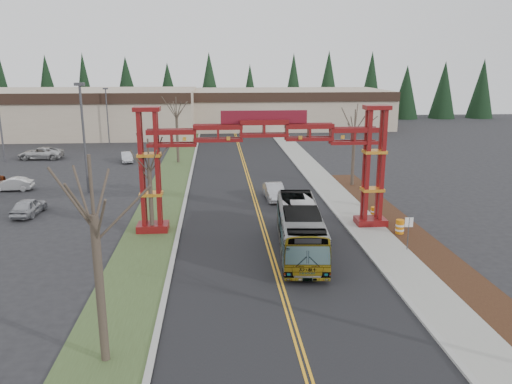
{
  "coord_description": "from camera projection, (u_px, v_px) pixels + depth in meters",
  "views": [
    {
      "loc": [
        -3.36,
        -16.61,
        11.68
      ],
      "look_at": [
        -0.72,
        15.99,
        3.3
      ],
      "focal_mm": 35.0,
      "sensor_mm": 36.0,
      "label": 1
    }
  ],
  "objects": [
    {
      "name": "bare_tree_median_far",
      "position": [
        176.0,
        115.0,
        59.57
      ],
      "size": [
        3.23,
        3.23,
        7.94
      ],
      "color": "#382D26",
      "rests_on": "ground"
    },
    {
      "name": "lane_line_right",
      "position": [
        257.0,
        203.0,
        43.34
      ],
      "size": [
        0.12,
        100.0,
        0.01
      ],
      "primitive_type": "cube",
      "color": "orange",
      "rests_on": "road"
    },
    {
      "name": "ground",
      "position": [
        308.0,
        377.0,
        19.2
      ],
      "size": [
        200.0,
        200.0,
        0.0
      ],
      "primitive_type": "plane",
      "color": "black",
      "rests_on": "ground"
    },
    {
      "name": "conifer_treeline",
      "position": [
        232.0,
        89.0,
        106.43
      ],
      "size": [
        116.1,
        5.6,
        13.0
      ],
      "color": "black",
      "rests_on": "ground"
    },
    {
      "name": "barrel_south",
      "position": [
        400.0,
        227.0,
        35.07
      ],
      "size": [
        0.6,
        0.6,
        1.11
      ],
      "color": "orange",
      "rests_on": "ground"
    },
    {
      "name": "silver_sedan",
      "position": [
        274.0,
        192.0,
        44.28
      ],
      "size": [
        1.76,
        4.43,
        1.44
      ],
      "primitive_type": "imported",
      "rotation": [
        0.0,
        0.0,
        0.06
      ],
      "color": "#A5A8AD",
      "rests_on": "ground"
    },
    {
      "name": "road",
      "position": [
        256.0,
        203.0,
        43.34
      ],
      "size": [
        12.0,
        110.0,
        0.02
      ],
      "primitive_type": "cube",
      "color": "black",
      "rests_on": "ground"
    },
    {
      "name": "curb_right",
      "position": [
        326.0,
        201.0,
        43.8
      ],
      "size": [
        0.3,
        110.0,
        0.15
      ],
      "primitive_type": "cube",
      "color": "#A2A29D",
      "rests_on": "ground"
    },
    {
      "name": "retail_building_east",
      "position": [
        284.0,
        108.0,
        96.31
      ],
      "size": [
        38.0,
        20.3,
        7.0
      ],
      "color": "tan",
      "rests_on": "ground"
    },
    {
      "name": "barrel_mid",
      "position": [
        374.0,
        213.0,
        38.82
      ],
      "size": [
        0.5,
        0.5,
        0.93
      ],
      "color": "orange",
      "rests_on": "ground"
    },
    {
      "name": "light_pole_far",
      "position": [
        107.0,
        112.0,
        74.44
      ],
      "size": [
        0.72,
        0.36,
        8.33
      ],
      "color": "#3F3F44",
      "rests_on": "ground"
    },
    {
      "name": "transit_bus",
      "position": [
        300.0,
        229.0,
        31.83
      ],
      "size": [
        3.46,
        10.98,
        3.01
      ],
      "primitive_type": "imported",
      "rotation": [
        0.0,
        0.0,
        -0.09
      ],
      "color": "#989A9F",
      "rests_on": "ground"
    },
    {
      "name": "curb_left",
      "position": [
        185.0,
        204.0,
        42.84
      ],
      "size": [
        0.3,
        110.0,
        0.15
      ],
      "primitive_type": "cube",
      "color": "#A2A29D",
      "rests_on": "ground"
    },
    {
      "name": "lane_line_left",
      "position": [
        254.0,
        203.0,
        43.32
      ],
      "size": [
        0.12,
        100.0,
        0.01
      ],
      "primitive_type": "cube",
      "color": "orange",
      "rests_on": "road"
    },
    {
      "name": "barrel_north",
      "position": [
        365.0,
        201.0,
        41.91
      ],
      "size": [
        0.57,
        0.57,
        1.05
      ],
      "color": "orange",
      "rests_on": "ground"
    },
    {
      "name": "street_sign",
      "position": [
        409.0,
        227.0,
        31.69
      ],
      "size": [
        0.52,
        0.08,
        2.28
      ],
      "color": "#3F3F44",
      "rests_on": "ground"
    },
    {
      "name": "light_pole_near",
      "position": [
        83.0,
        131.0,
        45.22
      ],
      "size": [
        0.88,
        0.44,
        10.12
      ],
      "color": "#3F3F44",
      "rests_on": "ground"
    },
    {
      "name": "parked_car_near_a",
      "position": [
        29.0,
        207.0,
        39.71
      ],
      "size": [
        1.93,
        4.18,
        1.39
      ],
      "primitive_type": "imported",
      "rotation": [
        0.0,
        0.0,
        3.07
      ],
      "color": "#A2A3A9",
      "rests_on": "ground"
    },
    {
      "name": "parked_car_near_b",
      "position": [
        12.0,
        184.0,
        47.4
      ],
      "size": [
        3.85,
        1.45,
        1.25
      ],
      "primitive_type": "imported",
      "rotation": [
        0.0,
        0.0,
        4.75
      ],
      "color": "silver",
      "rests_on": "ground"
    },
    {
      "name": "parked_car_far_b",
      "position": [
        41.0,
        153.0,
        63.19
      ],
      "size": [
        5.59,
        2.77,
        1.52
      ],
      "primitive_type": "imported",
      "rotation": [
        0.0,
        0.0,
        4.67
      ],
      "color": "#BDBDBD",
      "rests_on": "ground"
    },
    {
      "name": "retail_building_west",
      "position": [
        59.0,
        112.0,
        85.39
      ],
      "size": [
        46.0,
        22.3,
        7.5
      ],
      "color": "tan",
      "rests_on": "ground"
    },
    {
      "name": "bare_tree_right_far",
      "position": [
        354.0,
        131.0,
        48.08
      ],
      "size": [
        3.15,
        3.15,
        7.52
      ],
      "color": "#382D26",
      "rests_on": "ground"
    },
    {
      "name": "bare_tree_median_mid",
      "position": [
        149.0,
        167.0,
        34.42
      ],
      "size": [
        3.0,
        3.0,
        6.78
      ],
      "color": "#382D26",
      "rests_on": "ground"
    },
    {
      "name": "gateway_arch",
      "position": [
        264.0,
        148.0,
        35.09
      ],
      "size": [
        18.2,
        1.6,
        8.9
      ],
      "color": "#600C0E",
      "rests_on": "ground"
    },
    {
      "name": "bare_tree_median_near",
      "position": [
        94.0,
        216.0,
        18.73
      ],
      "size": [
        3.5,
        3.5,
        8.5
      ],
      "color": "#382D26",
      "rests_on": "ground"
    },
    {
      "name": "sidewalk_right",
      "position": [
        342.0,
        200.0,
        43.92
      ],
      "size": [
        2.6,
        110.0,
        0.14
      ],
      "primitive_type": "cube",
      "color": "gray",
      "rests_on": "ground"
    },
    {
      "name": "grass_median",
      "position": [
        163.0,
        204.0,
        42.7
      ],
      "size": [
        4.0,
        110.0,
        0.08
      ],
      "primitive_type": "cube",
      "color": "#3A4C26",
      "rests_on": "ground"
    },
    {
      "name": "parked_car_far_a",
      "position": [
        127.0,
        157.0,
        61.39
      ],
      "size": [
        2.06,
        3.9,
        1.22
      ],
      "primitive_type": "imported",
      "rotation": [
        0.0,
        0.0,
        0.22
      ],
      "color": "#BBBCC3",
      "rests_on": "ground"
    },
    {
      "name": "landscape_strip",
      "position": [
        447.0,
        266.0,
        29.64
      ],
      "size": [
        2.6,
        50.0,
        0.12
      ],
      "primitive_type": "cube",
      "color": "black",
      "rests_on": "ground"
    }
  ]
}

